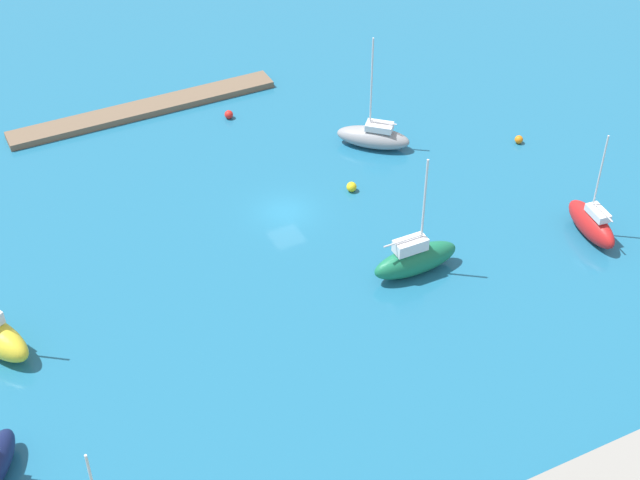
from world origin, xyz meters
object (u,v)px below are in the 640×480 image
mooring_buoy_yellow (352,187)px  mooring_buoy_orange (519,140)px  sailboat_red_west_end (592,223)px  mooring_buoy_red (229,115)px  sailboat_green_inner_mooring (415,259)px  sailboat_gray_off_beacon (374,136)px  pier_dock (144,109)px

mooring_buoy_yellow → mooring_buoy_orange: 16.18m
sailboat_red_west_end → mooring_buoy_orange: bearing=-5.9°
mooring_buoy_red → mooring_buoy_orange: mooring_buoy_red is taller
mooring_buoy_yellow → mooring_buoy_orange: (-16.18, 0.20, -0.05)m
sailboat_green_inner_mooring → mooring_buoy_orange: 19.92m
mooring_buoy_orange → sailboat_red_west_end: bearing=77.8°
sailboat_red_west_end → mooring_buoy_orange: sailboat_red_west_end is taller
mooring_buoy_yellow → mooring_buoy_orange: bearing=179.3°
sailboat_red_west_end → sailboat_gray_off_beacon: (8.66, -18.02, -0.19)m
sailboat_green_inner_mooring → sailboat_gray_off_beacon: sailboat_gray_off_beacon is taller
pier_dock → mooring_buoy_orange: size_ratio=34.20×
sailboat_gray_off_beacon → mooring_buoy_yellow: 6.85m
mooring_buoy_yellow → mooring_buoy_orange: mooring_buoy_yellow is taller
sailboat_red_west_end → sailboat_green_inner_mooring: sailboat_green_inner_mooring is taller
sailboat_red_west_end → pier_dock: bearing=43.4°
mooring_buoy_red → sailboat_green_inner_mooring: bearing=98.8°
mooring_buoy_yellow → mooring_buoy_red: 15.39m
sailboat_red_west_end → mooring_buoy_yellow: bearing=52.0°
sailboat_green_inner_mooring → mooring_buoy_red: bearing=99.0°
sailboat_green_inner_mooring → mooring_buoy_red: size_ratio=12.54×
sailboat_green_inner_mooring → mooring_buoy_orange: bearing=32.5°
mooring_buoy_orange → mooring_buoy_yellow: bearing=-0.7°
sailboat_red_west_end → mooring_buoy_red: sailboat_red_west_end is taller
mooring_buoy_red → mooring_buoy_orange: size_ratio=1.08×
sailboat_gray_off_beacon → mooring_buoy_yellow: bearing=87.9°
sailboat_red_west_end → mooring_buoy_yellow: size_ratio=10.67×
pier_dock → sailboat_green_inner_mooring: sailboat_green_inner_mooring is taller
sailboat_gray_off_beacon → mooring_buoy_yellow: sailboat_gray_off_beacon is taller
sailboat_red_west_end → mooring_buoy_red: 33.11m
pier_dock → sailboat_green_inner_mooring: (-10.35, 29.98, 0.99)m
mooring_buoy_yellow → mooring_buoy_red: bearing=-72.6°
sailboat_gray_off_beacon → mooring_buoy_orange: bearing=-162.4°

